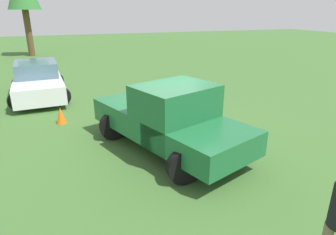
# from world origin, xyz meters

# --- Properties ---
(ground_plane) EXTENTS (80.00, 80.00, 0.00)m
(ground_plane) POSITION_xyz_m (0.00, 0.00, 0.00)
(ground_plane) COLOR #3D662D
(pickup_truck) EXTENTS (3.37, 5.06, 1.82)m
(pickup_truck) POSITION_xyz_m (0.29, 0.95, 0.94)
(pickup_truck) COLOR black
(pickup_truck) RESTS_ON ground_plane
(sedan_near) EXTENTS (2.47, 4.79, 1.49)m
(sedan_near) POSITION_xyz_m (3.82, -5.82, 0.69)
(sedan_near) COLOR black
(sedan_near) RESTS_ON ground_plane
(traffic_cone) EXTENTS (0.32, 0.32, 0.55)m
(traffic_cone) POSITION_xyz_m (3.00, -2.14, 0.28)
(traffic_cone) COLOR orange
(traffic_cone) RESTS_ON ground_plane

